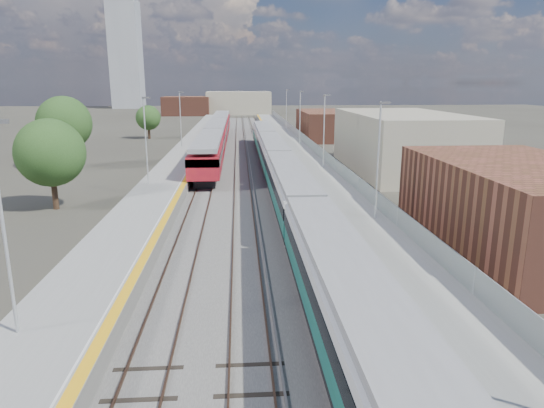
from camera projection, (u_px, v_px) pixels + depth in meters
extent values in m
plane|color=#47443A|center=(258.00, 165.00, 58.75)|extent=(320.00, 320.00, 0.00)
cube|color=#565451|center=(239.00, 161.00, 61.01)|extent=(10.50, 155.00, 0.06)
cube|color=#4C3323|center=(262.00, 157.00, 63.61)|extent=(0.07, 160.00, 0.14)
cube|color=#4C3323|center=(273.00, 157.00, 63.71)|extent=(0.07, 160.00, 0.14)
cube|color=#4C3323|center=(235.00, 158.00, 63.38)|extent=(0.07, 160.00, 0.14)
cube|color=#4C3323|center=(246.00, 158.00, 63.47)|extent=(0.07, 160.00, 0.14)
cube|color=#4C3323|center=(209.00, 158.00, 63.14)|extent=(0.07, 160.00, 0.14)
cube|color=#4C3323|center=(220.00, 158.00, 63.24)|extent=(0.07, 160.00, 0.14)
cube|color=gray|center=(260.00, 158.00, 63.59)|extent=(0.08, 160.00, 0.10)
cube|color=gray|center=(249.00, 158.00, 63.50)|extent=(0.08, 160.00, 0.10)
cube|color=slate|center=(298.00, 157.00, 61.40)|extent=(4.70, 155.00, 1.00)
cube|color=gray|center=(298.00, 153.00, 61.27)|extent=(4.70, 155.00, 0.03)
cube|color=#F3AD15|center=(282.00, 153.00, 61.13)|extent=(0.40, 155.00, 0.01)
cube|color=gray|center=(316.00, 148.00, 61.28)|extent=(0.06, 155.00, 1.20)
cylinder|color=#9EA0A3|center=(378.00, 161.00, 30.93)|extent=(0.12, 0.12, 7.50)
cube|color=#4C4C4F|center=(385.00, 103.00, 30.06)|extent=(0.70, 0.18, 0.14)
cylinder|color=#9EA0A3|center=(324.00, 131.00, 50.29)|extent=(0.12, 0.12, 7.50)
cube|color=#4C4C4F|center=(327.00, 95.00, 49.42)|extent=(0.70, 0.18, 0.14)
cylinder|color=#9EA0A3|center=(300.00, 118.00, 69.64)|extent=(0.12, 0.12, 7.50)
cube|color=#4C4C4F|center=(302.00, 92.00, 68.78)|extent=(0.70, 0.18, 0.14)
cylinder|color=#9EA0A3|center=(286.00, 110.00, 89.00)|extent=(0.12, 0.12, 7.50)
cube|color=#4C4C4F|center=(288.00, 90.00, 88.13)|extent=(0.70, 0.18, 0.14)
cube|color=slate|center=(185.00, 158.00, 60.44)|extent=(4.30, 155.00, 1.00)
cube|color=gray|center=(184.00, 154.00, 60.32)|extent=(4.30, 155.00, 0.03)
cube|color=#F3AD15|center=(200.00, 154.00, 60.44)|extent=(0.45, 155.00, 0.01)
cube|color=silver|center=(197.00, 154.00, 60.42)|extent=(0.08, 155.00, 0.01)
cylinder|color=#9EA0A3|center=(4.00, 231.00, 16.26)|extent=(0.12, 0.12, 7.50)
cylinder|color=#9EA0A3|center=(146.00, 141.00, 41.42)|extent=(0.12, 0.12, 7.50)
cube|color=#4C4C4F|center=(146.00, 98.00, 40.55)|extent=(0.70, 0.18, 0.14)
cylinder|color=#9EA0A3|center=(180.00, 119.00, 66.59)|extent=(0.12, 0.12, 7.50)
cube|color=#4C4C4F|center=(181.00, 92.00, 65.72)|extent=(0.70, 0.18, 0.14)
cube|color=brown|center=(521.00, 207.00, 28.08)|extent=(9.00, 16.00, 5.20)
cube|color=#9E977E|center=(402.00, 142.00, 54.20)|extent=(11.00, 22.00, 6.40)
cube|color=brown|center=(324.00, 125.00, 86.13)|extent=(8.00, 18.00, 4.80)
cube|color=#9E977E|center=(239.00, 103.00, 154.55)|extent=(20.00, 14.00, 7.00)
cube|color=brown|center=(187.00, 106.00, 148.81)|extent=(14.00, 12.00, 5.60)
cube|color=gray|center=(126.00, 55.00, 186.39)|extent=(11.00, 11.00, 40.00)
cube|color=black|center=(341.00, 321.00, 18.44)|extent=(2.52, 18.08, 0.43)
cube|color=#125D45|center=(341.00, 303.00, 18.26)|extent=(2.61, 18.08, 1.06)
cube|color=black|center=(342.00, 282.00, 18.06)|extent=(2.67, 18.08, 0.72)
cube|color=white|center=(343.00, 268.00, 17.92)|extent=(2.61, 18.08, 0.44)
cube|color=gray|center=(343.00, 258.00, 17.82)|extent=(2.32, 18.08, 0.37)
cube|color=black|center=(290.00, 203.00, 36.42)|extent=(2.52, 18.08, 0.43)
cube|color=#125D45|center=(290.00, 194.00, 36.24)|extent=(2.61, 18.08, 1.06)
cube|color=black|center=(290.00, 183.00, 36.03)|extent=(2.67, 18.08, 0.72)
cube|color=white|center=(290.00, 175.00, 35.89)|extent=(2.61, 18.08, 0.44)
cube|color=gray|center=(290.00, 170.00, 35.80)|extent=(2.32, 18.08, 0.37)
cube|color=black|center=(273.00, 164.00, 54.39)|extent=(2.52, 18.08, 0.43)
cube|color=#125D45|center=(273.00, 157.00, 54.21)|extent=(2.61, 18.08, 1.06)
cube|color=black|center=(273.00, 150.00, 54.01)|extent=(2.67, 18.08, 0.72)
cube|color=white|center=(273.00, 145.00, 53.87)|extent=(2.61, 18.08, 0.44)
cube|color=gray|center=(273.00, 141.00, 53.78)|extent=(2.32, 18.08, 0.37)
cube|color=black|center=(264.00, 144.00, 72.37)|extent=(2.52, 18.08, 0.43)
cube|color=#125D45|center=(264.00, 139.00, 72.19)|extent=(2.61, 18.08, 1.06)
cube|color=black|center=(264.00, 133.00, 71.99)|extent=(2.67, 18.08, 0.72)
cube|color=white|center=(264.00, 129.00, 71.85)|extent=(2.61, 18.08, 0.44)
cube|color=gray|center=(264.00, 126.00, 71.76)|extent=(2.32, 18.08, 0.37)
cube|color=black|center=(209.00, 169.00, 52.94)|extent=(2.02, 17.15, 0.70)
cube|color=maroon|center=(209.00, 154.00, 52.53)|extent=(2.97, 20.17, 2.12)
cube|color=black|center=(209.00, 149.00, 52.40)|extent=(3.04, 20.17, 0.74)
cube|color=gray|center=(209.00, 139.00, 52.14)|extent=(2.65, 20.17, 0.42)
cube|color=black|center=(217.00, 145.00, 72.95)|extent=(2.02, 17.15, 0.70)
cube|color=maroon|center=(217.00, 134.00, 72.54)|extent=(2.97, 20.17, 2.12)
cube|color=black|center=(217.00, 131.00, 72.41)|extent=(3.04, 20.17, 0.74)
cube|color=gray|center=(217.00, 123.00, 72.15)|extent=(2.65, 20.17, 0.42)
cube|color=black|center=(222.00, 132.00, 92.95)|extent=(2.02, 17.15, 0.70)
cube|color=maroon|center=(221.00, 123.00, 92.55)|extent=(2.97, 20.17, 2.12)
cube|color=black|center=(221.00, 120.00, 92.42)|extent=(3.04, 20.17, 0.74)
cube|color=gray|center=(221.00, 115.00, 92.16)|extent=(2.65, 20.17, 0.42)
cylinder|color=#382619|center=(55.00, 194.00, 37.71)|extent=(0.44, 0.44, 2.46)
sphere|color=#24431A|center=(50.00, 153.00, 36.93)|extent=(5.20, 5.20, 5.20)
cylinder|color=#382619|center=(68.00, 156.00, 55.86)|extent=(0.44, 0.44, 2.88)
sphere|color=#24431A|center=(64.00, 123.00, 54.95)|extent=(6.07, 6.07, 6.07)
cylinder|color=#382619|center=(149.00, 133.00, 85.75)|extent=(0.44, 0.44, 2.05)
sphere|color=#24431A|center=(148.00, 118.00, 85.11)|extent=(4.32, 4.32, 4.32)
cylinder|color=#382619|center=(401.00, 144.00, 70.95)|extent=(0.44, 0.44, 1.94)
sphere|color=#24431A|center=(402.00, 126.00, 70.33)|extent=(4.10, 4.10, 4.10)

